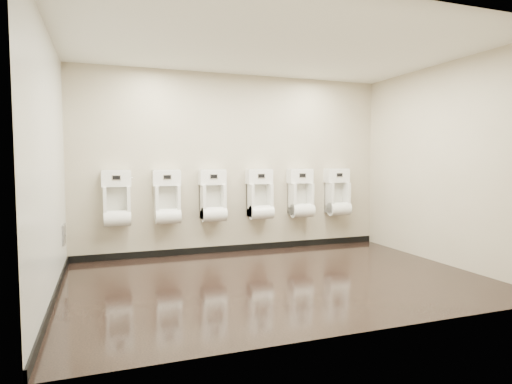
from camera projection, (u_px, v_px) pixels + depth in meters
ground at (278, 279)px, 5.23m from camera, size 5.00×3.50×0.00m
ceiling at (279, 46)px, 5.03m from camera, size 5.00×3.50×0.00m
back_wall at (236, 164)px, 6.77m from camera, size 5.00×0.02×2.80m
front_wall at (361, 166)px, 3.48m from camera, size 5.00×0.02×2.80m
left_wall at (49, 165)px, 4.29m from camera, size 0.02×3.50×2.80m
right_wall at (444, 164)px, 5.97m from camera, size 0.02×3.50×2.80m
tile_overlay_left at (49, 165)px, 4.29m from camera, size 0.01×3.50×2.80m
skirting_back at (236, 248)px, 6.86m from camera, size 5.00×0.02×0.10m
skirting_left at (54, 297)px, 4.39m from camera, size 0.02×3.50×0.10m
access_panel at (64, 235)px, 5.49m from camera, size 0.04×0.25×0.25m
urinal_0 at (117, 202)px, 6.07m from camera, size 0.42×0.31×0.78m
urinal_1 at (167, 201)px, 6.31m from camera, size 0.42×0.31×0.78m
urinal_2 at (213, 199)px, 6.54m from camera, size 0.42×0.31×0.78m
urinal_3 at (260, 198)px, 6.80m from camera, size 0.42×0.31×0.78m
urinal_4 at (301, 197)px, 7.04m from camera, size 0.42×0.31×0.78m
urinal_5 at (338, 196)px, 7.27m from camera, size 0.42×0.31×0.78m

